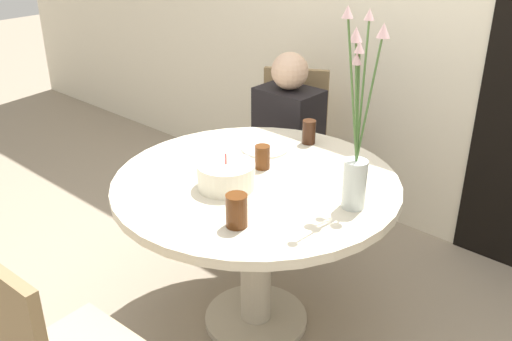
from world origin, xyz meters
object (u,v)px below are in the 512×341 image
at_px(birthday_cake, 226,176).
at_px(drink_glass_2, 262,157).
at_px(drink_glass_1, 309,132).
at_px(flower_vase, 357,148).
at_px(chair_far_back, 292,139).
at_px(person_boy, 288,152).
at_px(drink_glass_0, 237,211).
at_px(side_plate, 265,149).

height_order(birthday_cake, drink_glass_2, birthday_cake).
bearing_deg(drink_glass_1, flower_vase, -37.20).
bearing_deg(chair_far_back, person_boy, -90.00).
bearing_deg(drink_glass_2, drink_glass_0, -59.37).
bearing_deg(person_boy, side_plate, -63.00).
height_order(side_plate, drink_glass_0, drink_glass_0).
distance_m(drink_glass_1, drink_glass_2, 0.36).
relative_size(birthday_cake, drink_glass_0, 1.89).
distance_m(side_plate, drink_glass_0, 0.69).
distance_m(flower_vase, person_boy, 1.17).
xyz_separation_m(drink_glass_1, drink_glass_2, (0.02, -0.36, -0.01)).
distance_m(chair_far_back, drink_glass_1, 0.66).
height_order(chair_far_back, person_boy, person_boy).
distance_m(side_plate, drink_glass_2, 0.21).
xyz_separation_m(drink_glass_0, person_boy, (-0.62, 1.06, -0.30)).
xyz_separation_m(birthday_cake, side_plate, (-0.13, 0.39, -0.05)).
relative_size(side_plate, drink_glass_2, 2.11).
distance_m(drink_glass_1, person_boy, 0.54).
relative_size(drink_glass_1, person_boy, 0.11).
distance_m(drink_glass_2, person_boy, 0.79).
bearing_deg(person_boy, drink_glass_2, -60.05).
bearing_deg(drink_glass_2, chair_far_back, 119.90).
xyz_separation_m(chair_far_back, drink_glass_2, (0.45, -0.78, 0.28)).
relative_size(chair_far_back, flower_vase, 1.23).
xyz_separation_m(side_plate, drink_glass_1, (0.10, 0.20, 0.05)).
relative_size(drink_glass_0, person_boy, 0.11).
relative_size(chair_far_back, drink_glass_2, 8.88).
height_order(drink_glass_1, person_boy, person_boy).
bearing_deg(flower_vase, drink_glass_0, -118.35).
relative_size(flower_vase, drink_glass_0, 6.04).
bearing_deg(flower_vase, drink_glass_1, 142.80).
bearing_deg(side_plate, drink_glass_0, -57.27).
relative_size(flower_vase, side_plate, 3.43).
bearing_deg(person_boy, drink_glass_0, -59.78).
height_order(flower_vase, drink_glass_0, flower_vase).
bearing_deg(birthday_cake, drink_glass_0, -38.50).
xyz_separation_m(flower_vase, side_plate, (-0.59, 0.17, -0.23)).
bearing_deg(drink_glass_1, birthday_cake, -87.01).
bearing_deg(drink_glass_1, side_plate, -117.77).
bearing_deg(drink_glass_2, drink_glass_1, 93.02).
height_order(drink_glass_1, drink_glass_2, drink_glass_1).
bearing_deg(flower_vase, drink_glass_2, 178.01).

